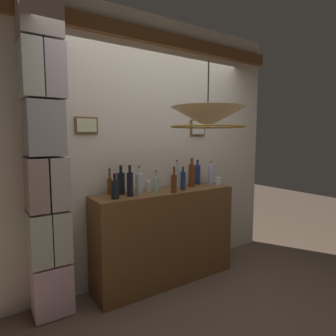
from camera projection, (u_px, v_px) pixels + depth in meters
The scene contains 19 objects.
ground_plane at pixel (217, 319), 2.48m from camera, with size 12.00×12.00×0.00m, color brown.
panelled_rear_partition at pixel (152, 143), 3.23m from camera, with size 3.46×0.15×2.89m.
stone_pillar at pixel (45, 156), 2.46m from camera, with size 0.34×0.37×2.81m.
bar_shelf_unit at pixel (165, 236), 3.11m from camera, with size 1.59×0.40×1.01m, color brown.
liquor_bottle_port at pixel (121, 183), 2.85m from camera, with size 0.08×0.08×0.29m.
liquor_bottle_vodka at pixel (192, 175), 3.30m from camera, with size 0.08×0.08×0.33m.
liquor_bottle_mezcal at pixel (130, 184), 2.77m from camera, with size 0.06×0.06×0.30m.
liquor_bottle_rye at pixel (211, 175), 3.47m from camera, with size 0.07×0.07×0.28m.
liquor_bottle_gin at pixel (183, 180), 3.10m from camera, with size 0.06×0.06×0.25m.
liquor_bottle_bourbon at pixel (156, 185), 2.90m from camera, with size 0.05×0.05×0.24m.
liquor_bottle_tequila at pixel (139, 184), 2.86m from camera, with size 0.07×0.07×0.28m.
liquor_bottle_vermouth at pixel (174, 183), 2.95m from camera, with size 0.06×0.06×0.27m.
liquor_bottle_sherry at pixel (110, 185), 2.86m from camera, with size 0.05×0.05×0.26m.
liquor_bottle_whiskey at pixel (115, 189), 2.65m from camera, with size 0.07×0.07×0.24m.
liquor_bottle_amaro at pixel (177, 176), 3.30m from camera, with size 0.05×0.05×0.31m.
liquor_bottle_scotch at pixel (197, 174), 3.47m from camera, with size 0.07×0.07×0.29m.
glass_tumbler_rocks at pixel (218, 181), 3.41m from camera, with size 0.07×0.07×0.09m.
glass_tumbler_highball at pixel (148, 186), 3.06m from camera, with size 0.06×0.06×0.11m.
pendant_lamp at pixel (208, 118), 2.39m from camera, with size 0.63×0.63×0.55m.
Camera 1 is at (-1.64, -1.70, 1.58)m, focal length 30.54 mm.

